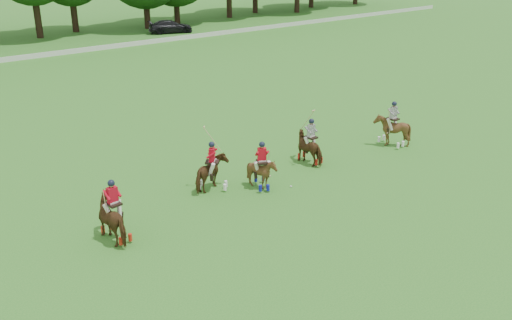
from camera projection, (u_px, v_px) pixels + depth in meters
ground at (295, 238)px, 21.03m from camera, size 180.00×180.00×0.00m
boundary_rail at (2, 60)px, 48.84m from camera, size 120.00×0.10×0.44m
car_right at (170, 27)px, 62.77m from camera, size 5.14×3.27×1.39m
polo_red_a at (115, 218)px, 20.64m from camera, size 1.25×2.05×2.35m
polo_red_b at (212, 173)px, 24.62m from camera, size 1.95×1.97×2.77m
polo_red_c at (262, 172)px, 24.83m from camera, size 1.60×1.67×2.15m
polo_stripe_a at (310, 147)px, 27.55m from camera, size 1.14×1.86×2.77m
polo_stripe_b at (392, 130)px, 29.73m from camera, size 1.43×1.59×2.39m
polo_ball at (291, 186)px, 25.12m from camera, size 0.09×0.09×0.09m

